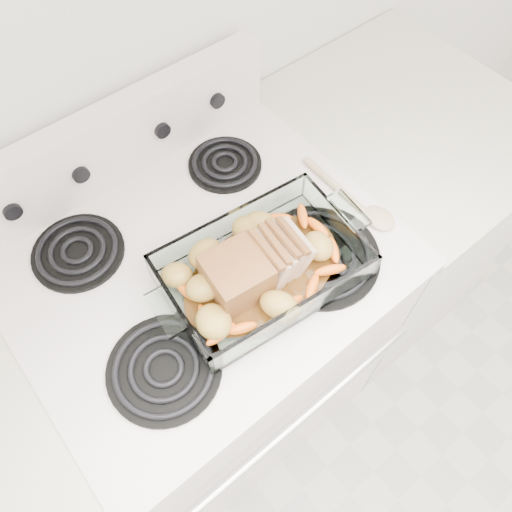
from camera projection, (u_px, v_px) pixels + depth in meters
electric_range at (214, 338)px, 1.42m from camera, size 0.78×0.70×1.12m
counter_right at (376, 221)px, 1.65m from camera, size 0.58×0.68×0.93m
baking_dish at (262, 270)px, 0.98m from camera, size 0.38×0.25×0.07m
pork_roast at (251, 271)px, 0.94m from camera, size 0.21×0.11×0.09m
roast_vegetables at (248, 255)px, 0.98m from camera, size 0.40×0.22×0.05m
wooden_spoon at (360, 204)px, 1.09m from camera, size 0.06×0.26×0.02m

